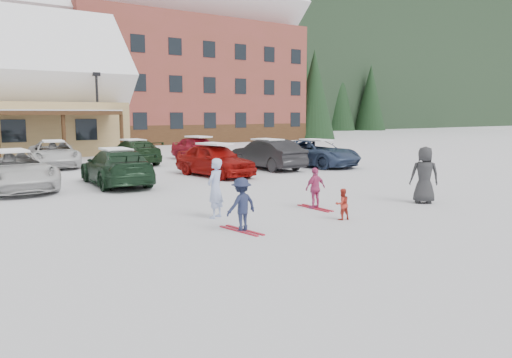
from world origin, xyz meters
TOP-DOWN VIEW (x-y plane):
  - ground at (0.00, 0.00)m, footprint 160.00×160.00m
  - alpine_hotel at (14.27, 38.00)m, footprint 31.48×14.01m
  - lamp_post at (2.89, 23.26)m, footprint 0.50×0.25m
  - conifer_1 at (30.00, 32.00)m, footprint 4.84×4.84m
  - conifer_3 at (6.00, 44.00)m, footprint 3.96×3.96m
  - conifer_4 at (34.00, 46.00)m, footprint 5.06×5.06m
  - adult_skier at (-0.99, 1.12)m, footprint 0.72×0.64m
  - toddler_red at (1.71, -1.06)m, footprint 0.48×0.41m
  - child_navy at (-1.25, -0.60)m, footprint 0.91×0.59m
  - skis_child_navy at (-1.25, -0.60)m, footprint 0.37×1.41m
  - child_magenta at (2.19, 0.57)m, footprint 0.74×0.31m
  - skis_child_magenta at (2.19, 0.57)m, footprint 0.22×1.40m
  - bystander_dark at (5.66, -0.75)m, footprint 1.05×1.03m
  - parked_car_2 at (-4.66, 9.82)m, footprint 2.60×5.45m
  - parked_car_3 at (-1.00, 8.90)m, footprint 2.44×5.16m
  - parked_car_4 at (3.68, 9.10)m, footprint 2.30×4.58m
  - parked_car_5 at (7.42, 10.12)m, footprint 1.66×4.67m
  - parked_car_6 at (10.39, 9.71)m, footprint 2.90×5.42m
  - parked_car_10 at (-1.42, 17.40)m, footprint 3.02×5.36m
  - parked_car_11 at (2.72, 16.58)m, footprint 1.97×4.77m
  - parked_car_12 at (6.90, 16.57)m, footprint 2.14×4.41m

SIDE VIEW (x-z plane):
  - ground at x=0.00m, z-range 0.00..0.00m
  - skis_child_navy at x=-1.25m, z-range 0.00..0.03m
  - skis_child_magenta at x=2.19m, z-range 0.00..0.03m
  - toddler_red at x=1.71m, z-range 0.00..0.86m
  - child_magenta at x=2.19m, z-range 0.00..1.25m
  - child_navy at x=-1.25m, z-range 0.00..1.32m
  - parked_car_11 at x=2.72m, z-range 0.00..1.38m
  - parked_car_10 at x=-1.42m, z-range 0.00..1.41m
  - parked_car_6 at x=10.39m, z-range 0.00..1.45m
  - parked_car_12 at x=6.90m, z-range 0.00..1.45m
  - parked_car_3 at x=-1.00m, z-range 0.00..1.46m
  - parked_car_4 at x=3.68m, z-range 0.00..1.50m
  - parked_car_2 at x=-4.66m, z-range 0.00..1.50m
  - parked_car_5 at x=7.42m, z-range 0.00..1.53m
  - adult_skier at x=-0.99m, z-range 0.00..1.65m
  - bystander_dark at x=5.66m, z-range 0.00..1.83m
  - lamp_post at x=2.89m, z-range 0.39..5.98m
  - conifer_3 at x=6.00m, z-range 0.53..9.71m
  - conifer_1 at x=30.00m, z-range 0.65..11.87m
  - conifer_4 at x=34.00m, z-range 0.68..12.41m
  - alpine_hotel at x=14.27m, z-range -2.11..19.37m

